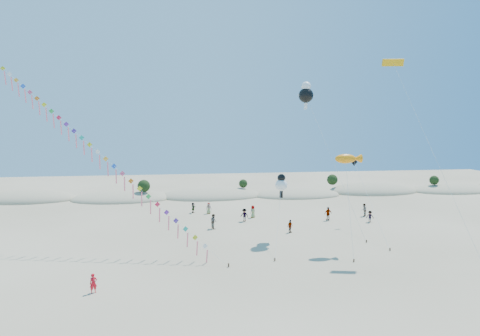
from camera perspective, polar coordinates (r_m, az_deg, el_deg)
name	(u,v)px	position (r m, az deg, el deg)	size (l,w,h in m)	color
ground	(255,303)	(31.37, 2.17, -18.66)	(160.00, 160.00, 0.00)	gray
dune_ridge	(217,196)	(74.56, -3.29, -3.95)	(145.30, 11.49, 5.57)	#9C9072
kite_train	(95,150)	(45.16, -19.95, 2.38)	(25.34, 15.68, 20.50)	#3F2D1E
fish_kite	(348,159)	(44.00, 15.15, 1.27)	(2.90, 5.32, 10.11)	#3F2D1E
cartoon_kite_low	(281,184)	(46.44, 5.89, -2.23)	(3.25, 8.45, 7.56)	#3F2D1E
cartoon_kite_high	(306,94)	(49.54, 9.37, 10.39)	(6.58, 6.69, 18.34)	#3F2D1E
parafoil_kite	(395,66)	(46.44, 21.12, 13.34)	(5.49, 10.38, 20.12)	#3F2D1E
dark_kite	(362,181)	(52.75, 16.96, -1.81)	(1.77, 12.35, 8.77)	#3F2D1E
flyer_foreground	(93,283)	(34.71, -20.13, -15.14)	(0.57, 0.37, 1.55)	red
beachgoers	(273,214)	(56.12, 4.69, -6.53)	(25.40, 14.10, 1.89)	slate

